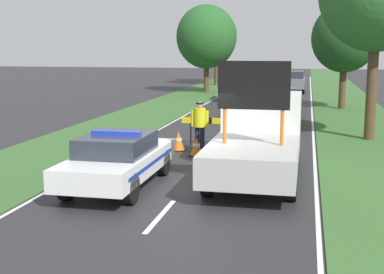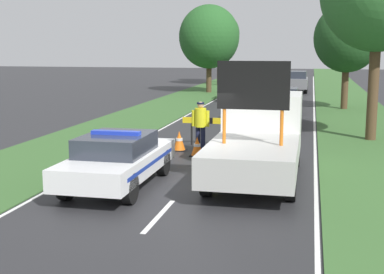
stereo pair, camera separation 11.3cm
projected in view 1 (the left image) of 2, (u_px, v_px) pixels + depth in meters
ground_plane at (187, 186)px, 14.20m from camera, size 160.00×160.00×0.00m
lane_markings at (254, 109)px, 31.73m from camera, size 6.84×73.96×0.01m
grass_verge_left at (171, 104)px, 34.62m from camera, size 4.11×120.00×0.03m
grass_verge_right at (348, 108)px, 32.33m from camera, size 4.11×120.00×0.03m
police_car at (119, 159)px, 14.03m from camera, size 1.86×4.81×1.52m
work_truck at (259, 137)px, 15.29m from camera, size 2.30×6.09×3.31m
road_barrier at (227, 123)px, 19.73m from camera, size 3.46×0.08×1.06m
police_officer at (200, 122)px, 18.77m from camera, size 0.63×0.40×1.77m
pedestrian_civilian at (240, 124)px, 18.75m from camera, size 0.59×0.38×1.65m
traffic_cone_near_police at (178, 141)px, 19.05m from camera, size 0.51×0.51×0.70m
traffic_cone_centre_front at (244, 148)px, 18.29m from camera, size 0.35×0.35×0.49m
traffic_cone_near_truck at (197, 147)px, 18.09m from camera, size 0.48×0.48×0.66m
queued_car_wagon_maroon at (276, 107)px, 25.31m from camera, size 1.91×4.55×1.54m
queued_car_sedan_black at (281, 99)px, 30.74m from camera, size 1.74×4.17×1.35m
queued_car_sedan_silver at (236, 89)px, 37.57m from camera, size 1.94×4.23×1.44m
queued_car_suv_grey at (293, 81)px, 43.72m from camera, size 1.94×4.29×1.72m
roadside_tree_near_left at (217, 39)px, 55.35m from camera, size 3.26×3.26×6.28m
roadside_tree_near_right at (345, 38)px, 31.17m from camera, size 3.84×3.84×6.20m
roadside_tree_mid_left at (206, 37)px, 42.69m from camera, size 4.83×4.83×7.00m
roadside_tree_mid_right at (216, 34)px, 51.17m from camera, size 3.86×3.86×6.95m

